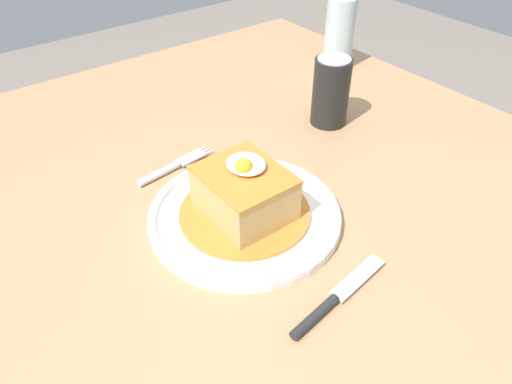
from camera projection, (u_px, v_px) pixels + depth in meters
The scene contains 7 objects.
dining_table at pixel (311, 263), 0.75m from camera, with size 1.34×0.98×0.77m.
main_plate at pixel (245, 215), 0.67m from camera, with size 0.27×0.27×0.02m.
sandwich_meal at pixel (244, 195), 0.65m from camera, with size 0.18×0.18×0.09m.
fork at pixel (170, 168), 0.77m from camera, with size 0.03×0.14×0.01m.
knife at pixel (328, 305), 0.55m from camera, with size 0.04×0.17×0.01m.
soda_can at pixel (331, 92), 0.85m from camera, with size 0.07×0.07×0.12m.
beer_bottle_clear at pixel (341, 22), 1.03m from camera, with size 0.06×0.06×0.27m.
Camera 1 is at (0.36, -0.38, 1.23)m, focal length 33.64 mm.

